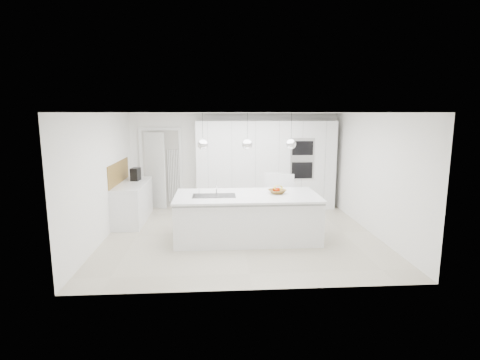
{
  "coord_description": "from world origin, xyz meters",
  "views": [
    {
      "loc": [
        -0.52,
        -7.46,
        2.49
      ],
      "look_at": [
        0.0,
        0.3,
        1.1
      ],
      "focal_mm": 28.0,
      "sensor_mm": 36.0,
      "label": 1
    }
  ],
  "objects": [
    {
      "name": "island_tap",
      "position": [
        -0.5,
        -0.1,
        1.05
      ],
      "size": [
        0.02,
        0.02,
        0.3
      ],
      "primitive_type": "cylinder",
      "color": "white",
      "rests_on": "island_worktop"
    },
    {
      "name": "doorway_frame",
      "position": [
        -1.95,
        2.47,
        1.02
      ],
      "size": [
        1.11,
        0.08,
        2.13
      ],
      "primitive_type": null,
      "color": "white",
      "rests_on": "floor"
    },
    {
      "name": "tall_cabinets",
      "position": [
        0.8,
        2.2,
        1.15
      ],
      "size": [
        3.6,
        0.6,
        2.3
      ],
      "primitive_type": "cube",
      "color": "white",
      "rests_on": "floor"
    },
    {
      "name": "floor",
      "position": [
        0.0,
        0.0,
        0.0
      ],
      "size": [
        5.5,
        5.5,
        0.0
      ],
      "primitive_type": "plane",
      "color": "#C0B69E",
      "rests_on": "ground"
    },
    {
      "name": "banana_bunch",
      "position": [
        0.74,
        -0.17,
        1.01
      ],
      "size": [
        0.23,
        0.17,
        0.21
      ],
      "primitive_type": "torus",
      "rotation": [
        1.22,
        0.0,
        0.35
      ],
      "color": "yellow",
      "rests_on": "fruit_bowl"
    },
    {
      "name": "pendant_mid",
      "position": [
        0.1,
        -0.3,
        1.9
      ],
      "size": [
        0.2,
        0.2,
        0.2
      ],
      "primitive_type": "sphere",
      "color": "white",
      "rests_on": "ceiling"
    },
    {
      "name": "wall_left",
      "position": [
        -2.75,
        0.0,
        1.25
      ],
      "size": [
        0.0,
        5.0,
        5.0
      ],
      "primitive_type": "plane",
      "rotation": [
        1.57,
        0.0,
        1.57
      ],
      "color": "white",
      "rests_on": "ground"
    },
    {
      "name": "apple_a",
      "position": [
        0.68,
        -0.12,
        0.97
      ],
      "size": [
        0.09,
        0.09,
        0.09
      ],
      "primitive_type": "sphere",
      "color": "#A51E01",
      "rests_on": "fruit_bowl"
    },
    {
      "name": "oven_stack",
      "position": [
        1.7,
        1.89,
        1.35
      ],
      "size": [
        0.62,
        0.04,
        1.05
      ],
      "primitive_type": null,
      "color": "#A5A5A8",
      "rests_on": "tall_cabinets"
    },
    {
      "name": "island_worktop",
      "position": [
        0.1,
        -0.25,
        0.88
      ],
      "size": [
        2.84,
        1.4,
        0.04
      ],
      "primitive_type": "cube",
      "color": "white",
      "rests_on": "island_base"
    },
    {
      "name": "island_sink",
      "position": [
        -0.55,
        -0.3,
        0.82
      ],
      "size": [
        0.84,
        0.44,
        0.18
      ],
      "primitive_type": null,
      "color": "#3F3F42",
      "rests_on": "island_worktop"
    },
    {
      "name": "radiator",
      "position": [
        -1.63,
        2.46,
        0.85
      ],
      "size": [
        0.32,
        0.04,
        1.4
      ],
      "primitive_type": null,
      "color": "white",
      "rests_on": "floor"
    },
    {
      "name": "pendant_right",
      "position": [
        0.95,
        -0.3,
        1.9
      ],
      "size": [
        0.2,
        0.2,
        0.2
      ],
      "primitive_type": "sphere",
      "color": "white",
      "rests_on": "ceiling"
    },
    {
      "name": "oak_backsplash",
      "position": [
        -2.74,
        1.2,
        1.15
      ],
      "size": [
        0.02,
        1.8,
        0.5
      ],
      "primitive_type": "cube",
      "color": "olive",
      "rests_on": "wall_left"
    },
    {
      "name": "island_base",
      "position": [
        0.1,
        -0.3,
        0.43
      ],
      "size": [
        2.8,
        1.2,
        0.86
      ],
      "primitive_type": "cube",
      "color": "white",
      "rests_on": "floor"
    },
    {
      "name": "espresso_machine",
      "position": [
        -2.43,
        1.53,
        1.05
      ],
      "size": [
        0.22,
        0.3,
        0.3
      ],
      "primitive_type": "cube",
      "rotation": [
        0.0,
        0.0,
        -0.14
      ],
      "color": "black",
      "rests_on": "left_worktop"
    },
    {
      "name": "hallway_door",
      "position": [
        -2.2,
        2.42,
        1.0
      ],
      "size": [
        0.76,
        0.38,
        2.0
      ],
      "primitive_type": "cube",
      "rotation": [
        0.0,
        0.0,
        -0.44
      ],
      "color": "white",
      "rests_on": "floor"
    },
    {
      "name": "wall_back",
      "position": [
        0.0,
        2.5,
        1.25
      ],
      "size": [
        5.5,
        0.0,
        5.5
      ],
      "primitive_type": "plane",
      "rotation": [
        1.57,
        0.0,
        0.0
      ],
      "color": "white",
      "rests_on": "ground"
    },
    {
      "name": "fruit_bowl",
      "position": [
        0.72,
        -0.18,
        0.94
      ],
      "size": [
        0.44,
        0.44,
        0.08
      ],
      "primitive_type": "imported",
      "rotation": [
        0.0,
        0.0,
        0.4
      ],
      "color": "olive",
      "rests_on": "island_worktop"
    },
    {
      "name": "bar_stool_right",
      "position": [
        1.08,
        0.62,
        0.56
      ],
      "size": [
        0.41,
        0.55,
        1.13
      ],
      "primitive_type": null,
      "rotation": [
        0.0,
        0.0,
        -0.08
      ],
      "color": "white",
      "rests_on": "floor"
    },
    {
      "name": "apple_c",
      "position": [
        0.73,
        -0.14,
        0.97
      ],
      "size": [
        0.08,
        0.08,
        0.08
      ],
      "primitive_type": "sphere",
      "color": "#A51E01",
      "rests_on": "fruit_bowl"
    },
    {
      "name": "pendant_left",
      "position": [
        -0.75,
        -0.3,
        1.9
      ],
      "size": [
        0.2,
        0.2,
        0.2
      ],
      "primitive_type": "sphere",
      "color": "white",
      "rests_on": "ceiling"
    },
    {
      "name": "apple_b",
      "position": [
        0.73,
        -0.16,
        0.97
      ],
      "size": [
        0.09,
        0.09,
        0.09
      ],
      "primitive_type": "sphere",
      "color": "#A51E01",
      "rests_on": "fruit_bowl"
    },
    {
      "name": "ceiling",
      "position": [
        0.0,
        0.0,
        2.5
      ],
      "size": [
        5.5,
        5.5,
        0.0
      ],
      "primitive_type": "plane",
      "rotation": [
        3.14,
        0.0,
        0.0
      ],
      "color": "white",
      "rests_on": "wall_back"
    },
    {
      "name": "left_worktop",
      "position": [
        -2.45,
        1.2,
        0.88
      ],
      "size": [
        0.62,
        1.82,
        0.04
      ],
      "primitive_type": "cube",
      "color": "white",
      "rests_on": "left_base_cabinets"
    },
    {
      "name": "apple_extra_3",
      "position": [
        0.7,
        -0.21,
        0.97
      ],
      "size": [
        0.07,
        0.07,
        0.07
      ],
      "primitive_type": "sphere",
      "color": "#A51E01",
      "rests_on": "fruit_bowl"
    },
    {
      "name": "bar_stool_left",
      "position": [
        0.77,
        0.66,
        0.58
      ],
      "size": [
        0.46,
        0.58,
        1.16
      ],
      "primitive_type": null,
      "rotation": [
        0.0,
        0.0,
        -0.16
      ],
      "color": "white",
      "rests_on": "floor"
    },
    {
      "name": "left_base_cabinets",
      "position": [
        -2.45,
        1.2,
        0.43
      ],
      "size": [
        0.6,
        1.8,
        0.86
      ],
      "primitive_type": "cube",
      "color": "white",
      "rests_on": "floor"
    }
  ]
}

